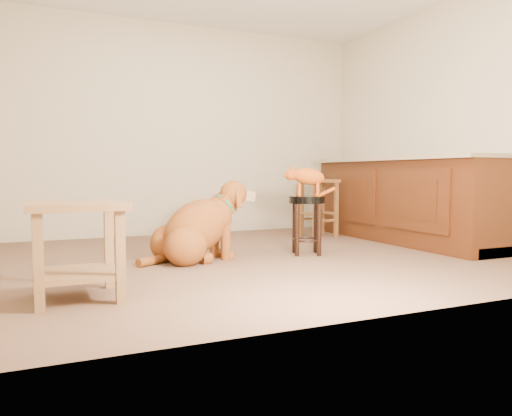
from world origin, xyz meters
name	(u,v)px	position (x,y,z in m)	size (l,w,h in m)	color
floor	(254,257)	(0.00, 0.00, 0.00)	(4.50, 4.00, 0.01)	brown
room_shell	(254,70)	(0.00, 0.00, 1.68)	(4.54, 4.04, 2.62)	#C1B79C
cabinet_run	(402,202)	(1.94, 0.30, 0.44)	(0.70, 2.56, 0.94)	#46200C
padded_stool	(307,213)	(0.52, -0.04, 0.39)	(0.37, 0.37, 0.55)	black
wood_stool	(319,207)	(1.32, 1.06, 0.36)	(0.39, 0.39, 0.69)	brown
side_table	(77,235)	(-1.59, -0.92, 0.39)	(0.58, 0.58, 0.59)	olive
golden_retriever	(197,229)	(-0.52, 0.04, 0.28)	(1.16, 0.64, 0.75)	brown
tabby_kitten	(306,177)	(0.51, -0.03, 0.72)	(0.51, 0.26, 0.32)	#9C400F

